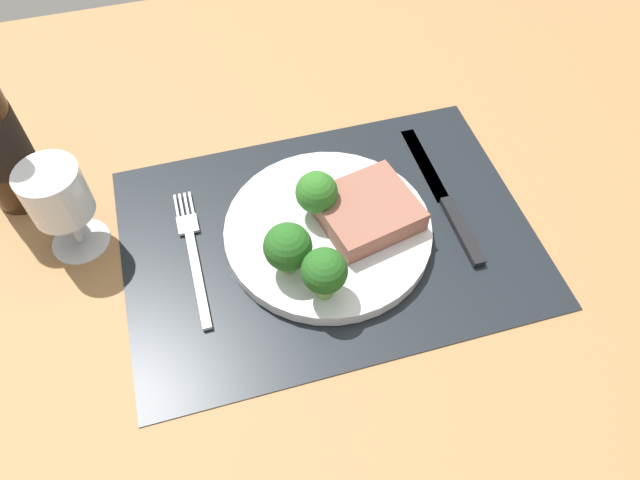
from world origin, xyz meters
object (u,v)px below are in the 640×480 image
object	(u,v)px
plate	(328,231)
knife	(447,203)
steak	(366,209)
wine_glass	(58,198)
fork	(193,254)

from	to	relation	value
plate	knife	xyz separation A→B (cm)	(15.18, 0.53, -0.50)
steak	wine_glass	size ratio (longest dim) A/B	0.89
plate	knife	size ratio (longest dim) A/B	1.04
wine_glass	fork	bearing A→B (deg)	-24.80
fork	knife	distance (cm)	30.73
steak	fork	distance (cm)	20.38
fork	wine_glass	xyz separation A→B (cm)	(-12.30, 5.68, 7.38)
steak	wine_glass	xyz separation A→B (cm)	(-32.46, 6.87, 4.63)
fork	wine_glass	distance (cm)	15.42
plate	steak	size ratio (longest dim) A/B	2.28
wine_glass	steak	bearing A→B (deg)	-11.95
steak	fork	xyz separation A→B (cm)	(-20.16, 1.19, -2.75)
knife	wine_glass	world-z (taller)	wine_glass
plate	wine_glass	world-z (taller)	wine_glass
plate	fork	xyz separation A→B (cm)	(-15.54, 1.42, -0.55)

